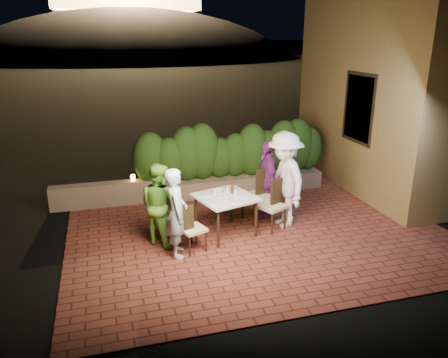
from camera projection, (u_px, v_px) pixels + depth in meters
name	position (u px, v px, depth m)	size (l,w,h in m)	color
ground	(261.00, 235.00, 8.17)	(400.00, 400.00, 0.00)	black
terrace_floor	(252.00, 227.00, 8.64)	(7.00, 6.00, 0.15)	brown
building_wall	(380.00, 82.00, 10.11)	(1.60, 5.00, 5.00)	olive
window_pane	(360.00, 108.00, 9.61)	(0.08, 1.00, 1.40)	black
window_frame	(359.00, 108.00, 9.61)	(0.06, 1.15, 1.55)	black
planter	(235.00, 184.00, 10.25)	(4.20, 0.55, 0.40)	#78664C
hedge	(235.00, 153.00, 10.01)	(4.00, 0.70, 1.10)	#1F3E11
parapet	(103.00, 194.00, 9.46)	(2.20, 0.30, 0.50)	#78664C
hill	(132.00, 86.00, 64.68)	(52.00, 40.00, 22.00)	black
dining_table	(225.00, 215.00, 8.07)	(0.98, 0.98, 0.75)	white
plate_nw	(217.00, 203.00, 7.63)	(0.21, 0.21, 0.01)	white
plate_sw	(207.00, 195.00, 8.01)	(0.21, 0.21, 0.01)	white
plate_ne	(246.00, 197.00, 7.92)	(0.21, 0.21, 0.01)	white
plate_se	(231.00, 190.00, 8.27)	(0.20, 0.20, 0.01)	white
plate_centre	(223.00, 196.00, 7.95)	(0.21, 0.21, 0.01)	white
plate_front	(238.00, 202.00, 7.68)	(0.24, 0.24, 0.01)	white
glass_nw	(225.00, 197.00, 7.74)	(0.07, 0.07, 0.12)	silver
glass_sw	(215.00, 191.00, 8.04)	(0.06, 0.06, 0.11)	silver
glass_ne	(236.00, 193.00, 7.96)	(0.07, 0.07, 0.12)	silver
glass_se	(228.00, 189.00, 8.14)	(0.06, 0.06, 0.11)	silver
beer_bottle	(232.00, 186.00, 8.05)	(0.06, 0.06, 0.29)	#4A240C
bowl	(217.00, 191.00, 8.16)	(0.19, 0.19, 0.05)	white
chair_left_front	(193.00, 228.00, 7.43)	(0.39, 0.39, 0.85)	black
chair_left_back	(178.00, 216.00, 7.78)	(0.45, 0.45, 0.97)	black
chair_right_front	(272.00, 205.00, 8.25)	(0.45, 0.45, 0.97)	black
chair_right_back	(257.00, 195.00, 8.64)	(0.49, 0.49, 1.06)	black
diner_blue	(176.00, 213.00, 7.19)	(0.56, 0.37, 1.53)	silver
diner_green	(159.00, 204.00, 7.62)	(0.72, 0.56, 1.48)	#7ACE40
diner_white	(284.00, 180.00, 8.28)	(1.20, 0.69, 1.86)	white
diner_purple	(267.00, 179.00, 8.76)	(0.92, 0.38, 1.58)	#702673
parapet_lamp	(133.00, 178.00, 9.53)	(0.10, 0.10, 0.14)	orange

